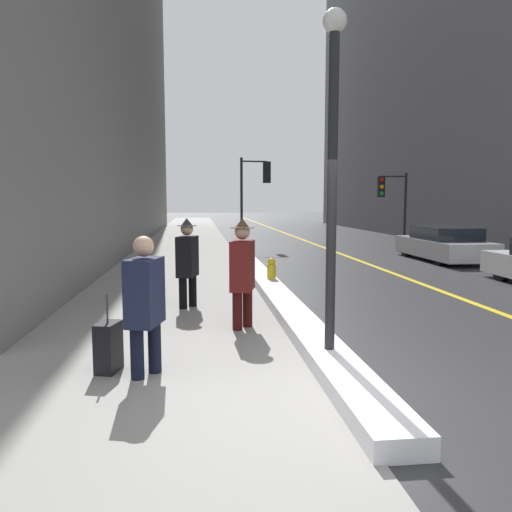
{
  "coord_description": "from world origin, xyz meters",
  "views": [
    {
      "loc": [
        -1.41,
        -4.68,
        2.02
      ],
      "look_at": [
        -0.4,
        4.0,
        1.05
      ],
      "focal_mm": 35.0,
      "sensor_mm": 36.0,
      "label": 1
    }
  ],
  "objects": [
    {
      "name": "building_facade_right",
      "position": [
        13.0,
        22.0,
        12.48
      ],
      "size": [
        6.0,
        36.0,
        24.95
      ],
      "color": "slate",
      "rests_on": "ground"
    },
    {
      "name": "lamp_post",
      "position": [
        0.17,
        1.13,
        2.57
      ],
      "size": [
        0.28,
        0.28,
        4.21
      ],
      "color": "black",
      "rests_on": "ground"
    },
    {
      "name": "sidewalk_slab",
      "position": [
        -2.0,
        15.0,
        0.01
      ],
      "size": [
        4.0,
        80.0,
        0.01
      ],
      "color": "gray",
      "rests_on": "ground"
    },
    {
      "name": "parked_car_silver",
      "position": [
        6.87,
        11.29,
        0.55
      ],
      "size": [
        1.76,
        4.12,
        1.15
      ],
      "rotation": [
        0.0,
        0.0,
        1.57
      ],
      "color": "#B2B2B7",
      "rests_on": "ground"
    },
    {
      "name": "road_centre_stripe",
      "position": [
        4.0,
        15.0,
        0.0
      ],
      "size": [
        0.16,
        80.0,
        0.0
      ],
      "color": "gold",
      "rests_on": "ground"
    },
    {
      "name": "snow_bank_curb",
      "position": [
        0.16,
        6.17,
        0.11
      ],
      "size": [
        0.54,
        14.77,
        0.21
      ],
      "color": "white",
      "rests_on": "ground"
    },
    {
      "name": "pedestrian_nearside",
      "position": [
        -2.02,
        1.0,
        0.9
      ],
      "size": [
        0.44,
        0.59,
        1.63
      ],
      "rotation": [
        0.0,
        0.0,
        -1.83
      ],
      "color": "black",
      "rests_on": "ground"
    },
    {
      "name": "pedestrian_trailing",
      "position": [
        -0.73,
        3.02,
        0.96
      ],
      "size": [
        0.44,
        0.6,
        1.75
      ],
      "rotation": [
        0.0,
        0.0,
        -1.83
      ],
      "color": "#340C0C",
      "rests_on": "ground"
    },
    {
      "name": "fire_hydrant",
      "position": [
        0.28,
        6.69,
        0.35
      ],
      "size": [
        0.2,
        0.2,
        0.7
      ],
      "color": "gold",
      "rests_on": "ground"
    },
    {
      "name": "rolling_suitcase",
      "position": [
        -2.48,
        1.19,
        0.3
      ],
      "size": [
        0.31,
        0.4,
        0.95
      ],
      "rotation": [
        0.0,
        0.0,
        -1.83
      ],
      "color": "black",
      "rests_on": "ground"
    },
    {
      "name": "traffic_light_far",
      "position": [
        6.89,
        16.32,
        2.31
      ],
      "size": [
        1.31,
        0.32,
        3.22
      ],
      "rotation": [
        0.0,
        0.0,
        3.08
      ],
      "color": "black",
      "rests_on": "ground"
    },
    {
      "name": "pedestrian_with_shoulder_bag",
      "position": [
        -1.61,
        4.69,
        0.93
      ],
      "size": [
        0.43,
        0.76,
        1.7
      ],
      "rotation": [
        0.0,
        0.0,
        -1.83
      ],
      "color": "black",
      "rests_on": "ground"
    },
    {
      "name": "traffic_light_near",
      "position": [
        1.1,
        16.53,
        2.76
      ],
      "size": [
        1.31,
        0.39,
        3.82
      ],
      "rotation": [
        0.0,
        0.0,
        0.11
      ],
      "color": "black",
      "rests_on": "ground"
    },
    {
      "name": "ground_plane",
      "position": [
        0.0,
        0.0,
        0.0
      ],
      "size": [
        160.0,
        160.0,
        0.0
      ],
      "primitive_type": "plane",
      "color": "#2D2D30"
    }
  ]
}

